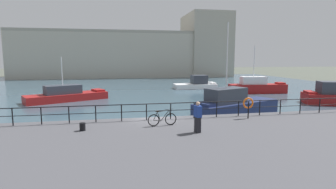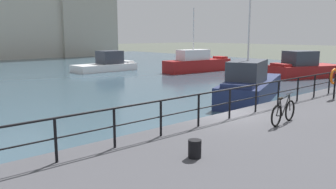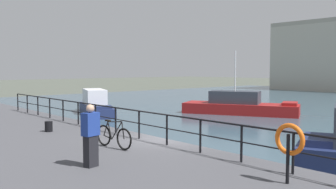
{
  "view_description": "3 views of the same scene",
  "coord_description": "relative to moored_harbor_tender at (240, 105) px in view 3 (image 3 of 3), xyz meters",
  "views": [
    {
      "loc": [
        -2.34,
        -17.69,
        5.1
      ],
      "look_at": [
        1.54,
        3.03,
        2.2
      ],
      "focal_mm": 28.61,
      "sensor_mm": 36.0,
      "label": 1
    },
    {
      "loc": [
        -10.14,
        -8.17,
        4.03
      ],
      "look_at": [
        -0.27,
        2.85,
        1.46
      ],
      "focal_mm": 37.07,
      "sensor_mm": 36.0,
      "label": 2
    },
    {
      "loc": [
        10.59,
        -9.16,
        3.73
      ],
      "look_at": [
        -1.26,
        1.3,
        2.64
      ],
      "focal_mm": 39.82,
      "sensor_mm": 36.0,
      "label": 3
    }
  ],
  "objects": [
    {
      "name": "ground_plane",
      "position": [
        8.43,
        -15.53,
        -0.71
      ],
      "size": [
        240.0,
        240.0,
        0.0
      ],
      "primitive_type": "plane",
      "color": "#4C5147"
    },
    {
      "name": "moored_harbor_tender",
      "position": [
        0.0,
        0.0,
        0.0
      ],
      "size": [
        9.52,
        6.61,
        5.22
      ],
      "rotation": [
        0.0,
        0.0,
        0.47
      ],
      "color": "maroon",
      "rests_on": "water_basin"
    },
    {
      "name": "moored_blue_motorboat",
      "position": [
        -8.16,
        -8.76,
        0.07
      ],
      "size": [
        7.61,
        4.55,
        2.0
      ],
      "rotation": [
        0.0,
        0.0,
        -0.38
      ],
      "color": "navy",
      "rests_on": "water_basin"
    },
    {
      "name": "quay_railing",
      "position": [
        8.64,
        -16.28,
        1.13
      ],
      "size": [
        27.16,
        0.07,
        1.08
      ],
      "color": "black",
      "rests_on": "quay_promenade"
    },
    {
      "name": "parked_bicycle",
      "position": [
        8.61,
        -17.92,
        0.78
      ],
      "size": [
        1.77,
        0.25,
        0.98
      ],
      "rotation": [
        0.0,
        0.0,
        0.11
      ],
      "color": "black",
      "rests_on": "quay_promenade"
    },
    {
      "name": "mooring_bollard",
      "position": [
        4.09,
        -18.19,
        0.61
      ],
      "size": [
        0.32,
        0.32,
        0.44
      ],
      "primitive_type": "cylinder",
      "color": "black",
      "rests_on": "quay_promenade"
    },
    {
      "name": "life_ring_stand",
      "position": [
        14.54,
        -17.02,
        1.36
      ],
      "size": [
        0.75,
        0.16,
        1.4
      ],
      "color": "black",
      "rests_on": "quay_promenade"
    },
    {
      "name": "standing_person",
      "position": [
        10.24,
        -19.71,
        1.25
      ],
      "size": [
        0.37,
        0.49,
        1.69
      ],
      "rotation": [
        0.0,
        0.0,
        3.36
      ],
      "color": "black",
      "rests_on": "quay_promenade"
    }
  ]
}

